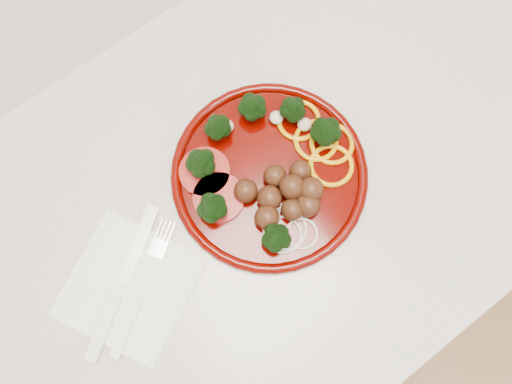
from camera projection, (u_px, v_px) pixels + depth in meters
counter at (318, 194)px, 1.13m from camera, size 2.40×0.60×0.90m
plate at (269, 172)px, 0.66m from camera, size 0.26×0.26×0.05m
napkin at (130, 287)px, 0.64m from camera, size 0.20×0.20×0.00m
knife at (115, 301)px, 0.63m from camera, size 0.18×0.13×0.01m
fork at (133, 311)px, 0.62m from camera, size 0.16×0.11×0.01m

